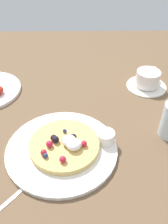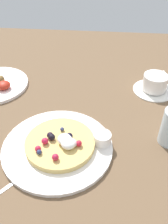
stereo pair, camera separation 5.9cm
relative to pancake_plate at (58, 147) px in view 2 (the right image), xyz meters
The scene contains 6 objects.
ground_plane 7.81cm from the pancake_plate, 84.88° to the left, with size 150.15×148.59×3.00cm, color brown.
pancake_plate is the anchor object (origin of this frame).
pancake_with_berries 1.91cm from the pancake_plate, ahead, with size 18.26×18.26×3.79cm.
syrup_ramekin 11.96cm from the pancake_plate, 10.59° to the left, with size 4.69×4.69×3.09cm.
coffee_saucer 41.06cm from the pancake_plate, 46.09° to the left, with size 13.99×13.99×0.80cm, color white.
coffee_cup 41.32cm from the pancake_plate, 46.12° to the left, with size 8.46×10.06×5.34cm.
Camera 2 is at (10.32, -50.50, 48.89)cm, focal length 39.37 mm.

